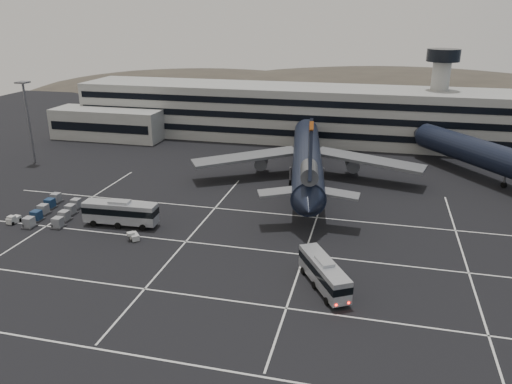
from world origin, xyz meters
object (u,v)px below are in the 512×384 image
bus_near (324,272)px  uld_cluster (54,211)px  bus_far (121,212)px  trijet_main (307,158)px  tug_a (13,219)px

bus_near → uld_cluster: 48.67m
bus_near → uld_cluster: (-47.03, 12.46, -1.28)m
bus_near → bus_far: size_ratio=0.88×
bus_near → bus_far: (-33.97, 11.48, 0.22)m
trijet_main → uld_cluster: 47.74m
bus_far → uld_cluster: (-13.07, 0.98, -1.50)m
tug_a → uld_cluster: 6.35m
trijet_main → tug_a: 54.02m
bus_far → tug_a: bus_far is taller
bus_near → tug_a: size_ratio=4.63×
trijet_main → bus_near: bearing=-87.4°
trijet_main → uld_cluster: (-39.02, -27.16, -4.41)m
uld_cluster → trijet_main: bearing=34.8°
uld_cluster → tug_a: bearing=-136.2°
tug_a → uld_cluster: uld_cluster is taller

